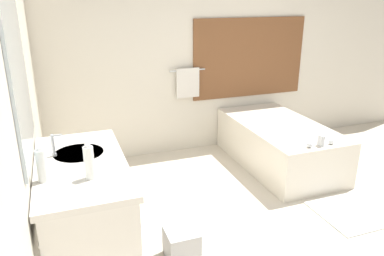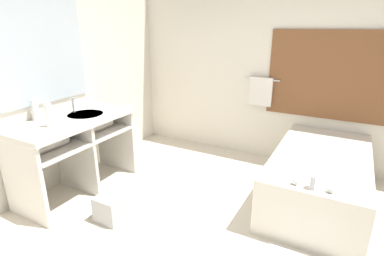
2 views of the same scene
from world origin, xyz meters
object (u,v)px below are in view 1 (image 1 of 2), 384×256
at_px(waste_bin, 182,244).
at_px(water_bottle_2, 89,162).
at_px(water_bottle_1, 42,165).
at_px(bathtub, 279,142).

bearing_deg(waste_bin, water_bottle_2, -176.46).
xyz_separation_m(water_bottle_1, waste_bin, (0.99, -0.03, -0.88)).
relative_size(bathtub, waste_bin, 6.73).
relative_size(bathtub, water_bottle_2, 6.91).
xyz_separation_m(bathtub, water_bottle_1, (-2.76, -1.31, 0.70)).
xyz_separation_m(water_bottle_2, waste_bin, (0.68, 0.04, -0.88)).
distance_m(bathtub, water_bottle_2, 2.90).
bearing_deg(waste_bin, water_bottle_1, 178.47).
bearing_deg(water_bottle_1, bathtub, 25.42).
height_order(water_bottle_2, waste_bin, water_bottle_2).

